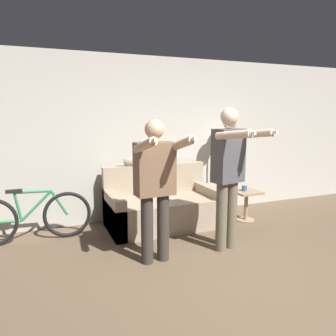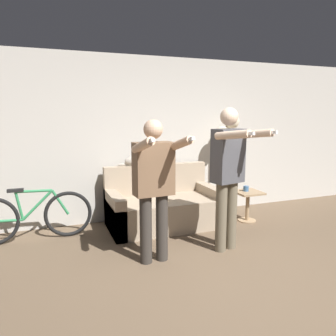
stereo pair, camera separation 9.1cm
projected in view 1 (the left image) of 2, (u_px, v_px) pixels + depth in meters
The scene contains 10 objects.
ground_plane at pixel (277, 298), 3.07m from camera, with size 16.00×16.00×0.00m, color brown.
wall_back at pixel (166, 138), 5.43m from camera, with size 10.00×0.05×2.60m.
couch at pixel (162, 208), 5.01m from camera, with size 1.67×0.89×0.91m.
person_left at pixel (155, 181), 3.66m from camera, with size 0.54×0.68×1.65m.
person_right at pixel (229, 170), 4.01m from camera, with size 0.56×0.74×1.78m.
cat at pixel (136, 160), 5.08m from camera, with size 0.50×0.13×0.19m.
floor_lamp at pixel (225, 134), 5.45m from camera, with size 0.43×0.29×1.70m.
side_table at pixel (246, 200), 5.24m from camera, with size 0.41×0.41×0.49m.
cup at pixel (244, 188), 5.23m from camera, with size 0.09×0.09×0.08m.
bicycle at pixel (31, 217), 4.36m from camera, with size 1.58×0.07×0.73m.
Camera 1 is at (-2.00, -2.24, 1.71)m, focal length 35.00 mm.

